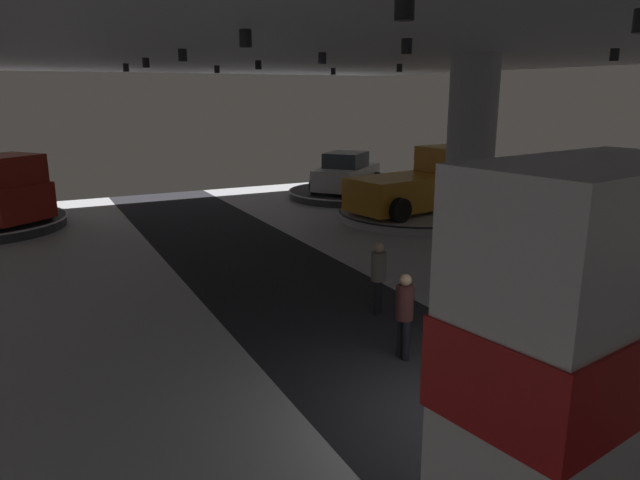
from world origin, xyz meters
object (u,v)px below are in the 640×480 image
at_px(column_right, 469,175).
at_px(display_platform_deep_right, 347,193).
at_px(pickup_truck_far_right, 421,185).
at_px(visitor_walking_near, 378,273).
at_px(display_car_deep_right, 347,173).
at_px(display_platform_far_right, 414,214).
at_px(visitor_walking_far, 404,311).

bearing_deg(column_right, display_platform_deep_right, 73.46).
relative_size(pickup_truck_far_right, visitor_walking_near, 3.50).
bearing_deg(column_right, display_car_deep_right, 73.54).
relative_size(display_platform_far_right, visitor_walking_far, 3.57).
xyz_separation_m(column_right, pickup_truck_far_right, (3.93, 7.06, -1.49)).
xyz_separation_m(display_platform_deep_right, display_car_deep_right, (-0.02, -0.02, 0.92)).
bearing_deg(column_right, pickup_truck_far_right, 60.91).
bearing_deg(display_car_deep_right, column_right, -106.46).
bearing_deg(visitor_walking_near, display_platform_deep_right, 63.18).
height_order(pickup_truck_far_right, visitor_walking_near, pickup_truck_far_right).
relative_size(display_platform_far_right, visitor_walking_near, 3.57).
bearing_deg(pickup_truck_far_right, display_platform_deep_right, 93.50).
bearing_deg(column_right, display_platform_far_right, 62.74).
relative_size(display_platform_far_right, display_car_deep_right, 1.30).
height_order(column_right, display_platform_deep_right, column_right).
xyz_separation_m(display_car_deep_right, visitor_walking_near, (-6.43, -12.74, -0.21)).
xyz_separation_m(display_platform_far_right, visitor_walking_far, (-7.23, -9.66, 0.73)).
bearing_deg(display_car_deep_right, visitor_walking_far, -115.95).
relative_size(pickup_truck_far_right, display_car_deep_right, 1.28).
distance_m(display_platform_deep_right, visitor_walking_near, 14.32).
distance_m(pickup_truck_far_right, display_platform_deep_right, 5.23).
bearing_deg(visitor_walking_near, display_platform_far_right, 49.69).
bearing_deg(visitor_walking_far, visitor_walking_near, 69.35).
height_order(display_platform_deep_right, visitor_walking_near, visitor_walking_near).
bearing_deg(pickup_truck_far_right, visitor_walking_near, -131.48).
relative_size(display_platform_deep_right, visitor_walking_far, 3.30).
relative_size(display_platform_deep_right, visitor_walking_near, 3.30).
height_order(display_platform_far_right, visitor_walking_far, visitor_walking_far).
bearing_deg(display_platform_deep_right, visitor_walking_far, -116.00).
bearing_deg(display_car_deep_right, display_platform_deep_right, 40.36).
bearing_deg(column_right, visitor_walking_near, -168.23).
height_order(pickup_truck_far_right, display_platform_deep_right, pickup_truck_far_right).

